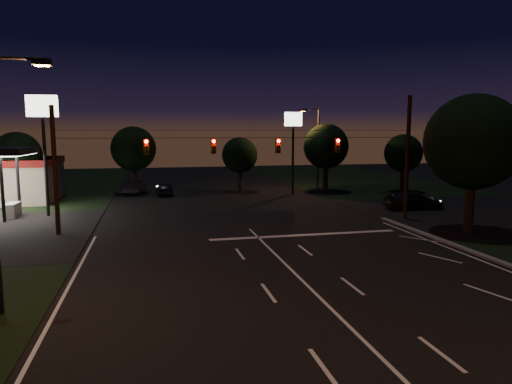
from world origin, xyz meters
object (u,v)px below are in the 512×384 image
object	(u,v)px
utility_pole_right	(405,219)
car_oncoming_a	(164,189)
tree_right_near	(472,143)
car_cross	(414,201)
car_oncoming_b	(135,187)

from	to	relation	value
utility_pole_right	car_oncoming_a	distance (m)	24.01
tree_right_near	car_cross	world-z (taller)	tree_right_near
utility_pole_right	car_oncoming_a	size ratio (longest dim) A/B	2.30
utility_pole_right	tree_right_near	bearing A→B (deg)	-72.47
utility_pole_right	car_cross	xyz separation A→B (m)	(2.98, 3.61, 0.73)
utility_pole_right	tree_right_near	xyz separation A→B (m)	(1.53, -4.83, 5.68)
car_oncoming_b	car_oncoming_a	bearing A→B (deg)	156.56
car_oncoming_a	car_oncoming_b	size ratio (longest dim) A/B	0.90
utility_pole_right	car_cross	distance (m)	4.74
car_oncoming_a	car_cross	world-z (taller)	car_cross
car_oncoming_b	car_cross	world-z (taller)	car_cross
car_cross	tree_right_near	bearing A→B (deg)	171.39
tree_right_near	car_cross	size ratio (longest dim) A/B	1.75
car_cross	car_oncoming_b	bearing A→B (deg)	57.51
tree_right_near	car_oncoming_b	distance (m)	32.44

